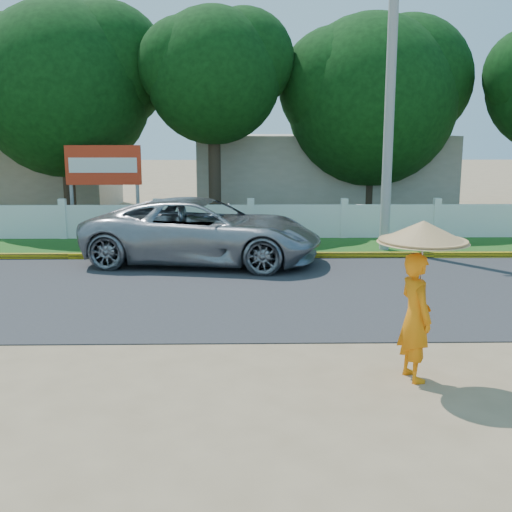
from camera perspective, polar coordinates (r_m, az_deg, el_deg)
The scene contains 12 objects.
ground at distance 9.86m, azimuth 0.21°, elevation -9.76°, with size 120.00×120.00×0.00m, color #9E8460.
road at distance 14.15m, azimuth -0.18°, elevation -3.10°, with size 60.00×7.00×0.02m, color #38383A.
grass_verge at distance 19.27m, azimuth -0.42°, elevation 0.85°, with size 60.00×3.50×0.03m, color #2D601E.
curb at distance 17.59m, azimuth -0.36°, elevation 0.04°, with size 40.00×0.18×0.16m, color yellow.
fence at distance 20.61m, azimuth -0.46°, elevation 3.06°, with size 40.00×0.10×1.10m, color silver.
building_near at distance 27.45m, azimuth 5.71°, elevation 7.32°, with size 10.00×6.00×3.20m, color #B7AD99.
building_far at distance 29.92m, azimuth -20.29°, elevation 6.62°, with size 8.00×5.00×2.80m, color #B7AD99.
utility_pole at distance 18.82m, azimuth 11.78°, elevation 12.57°, with size 0.28×0.28×8.01m, color gray.
vehicle at distance 16.94m, azimuth -4.72°, elevation 2.23°, with size 2.86×6.19×1.72m, color #95969C.
monk_with_parasol at distance 9.25m, azimuth 14.29°, elevation -1.85°, with size 1.27×1.27×2.30m.
billboard at distance 22.04m, azimuth -13.40°, elevation 7.46°, with size 2.50×0.13×2.95m.
tree_row at distance 24.07m, azimuth 11.09°, elevation 14.44°, with size 38.83×7.68×8.34m.
Camera 1 is at (-0.20, -9.19, 3.58)m, focal length 45.00 mm.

